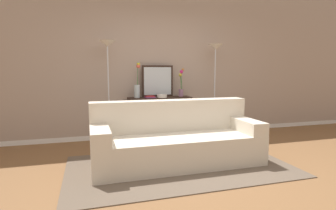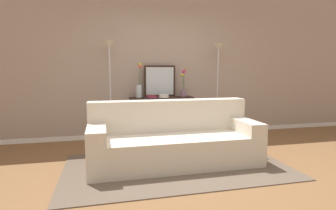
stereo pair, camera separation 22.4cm
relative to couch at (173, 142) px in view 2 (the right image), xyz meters
The scene contains 13 objects.
ground_plane 0.58m from the couch, 65.73° to the right, with size 16.00×16.00×0.02m, color brown.
back_wall 2.12m from the couch, 83.50° to the left, with size 12.00×0.15×3.05m.
area_rug 0.35m from the couch, 89.90° to the right, with size 3.00×1.72×0.01m.
couch is the anchor object (origin of this frame).
console_table 1.46m from the couch, 84.20° to the left, with size 1.21×0.33×0.81m.
floor_lamp_left 1.93m from the couch, 121.38° to the left, with size 0.28×0.28×1.83m.
floor_lamp_right 2.15m from the couch, 46.96° to the left, with size 0.28×0.28×1.83m.
wall_mirror 1.76m from the couch, 84.95° to the left, with size 0.61×0.02×0.61m.
vase_tall_flowers 1.64m from the couch, 101.24° to the left, with size 0.13×0.11×0.66m.
vase_short_flowers 1.72m from the couch, 68.10° to the left, with size 0.11×0.11×0.55m.
fruit_bowl 1.45m from the couch, 83.07° to the left, with size 0.19×0.19×0.06m.
book_stack 1.44m from the couch, 92.94° to the left, with size 0.20×0.18×0.04m.
book_row_under_console 1.46m from the couch, 95.43° to the left, with size 0.43×0.18×0.13m.
Camera 2 is at (-1.16, -3.18, 1.30)m, focal length 29.03 mm.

